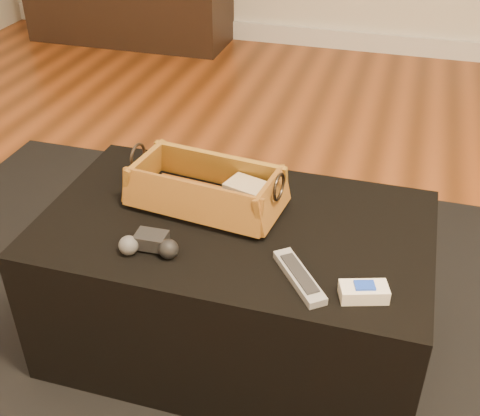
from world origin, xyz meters
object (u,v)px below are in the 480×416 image
(ottoman, at_px, (235,284))
(cream_gadget, at_px, (364,292))
(silver_remote, at_px, (299,277))
(media_cabinet, at_px, (129,1))
(wicker_basket, at_px, (206,190))
(game_controller, at_px, (150,244))
(tv_remote, at_px, (197,198))

(ottoman, bearing_deg, cream_gadget, -29.26)
(silver_remote, bearing_deg, media_cabinet, 122.40)
(wicker_basket, relative_size, game_controller, 2.86)
(tv_remote, relative_size, cream_gadget, 1.87)
(tv_remote, distance_m, game_controller, 0.22)
(wicker_basket, xyz_separation_m, cream_gadget, (0.44, -0.25, -0.03))
(cream_gadget, bearing_deg, tv_remote, 153.02)
(ottoman, bearing_deg, media_cabinet, 120.86)
(media_cabinet, relative_size, silver_remote, 7.32)
(media_cabinet, relative_size, tv_remote, 6.15)
(media_cabinet, xyz_separation_m, wicker_basket, (1.39, -2.43, 0.22))
(media_cabinet, bearing_deg, silver_remote, -57.60)
(ottoman, xyz_separation_m, wicker_basket, (-0.09, 0.05, 0.26))
(tv_remote, height_order, wicker_basket, wicker_basket)
(tv_remote, xyz_separation_m, cream_gadget, (0.47, -0.24, -0.01))
(tv_remote, height_order, silver_remote, tv_remote)
(ottoman, xyz_separation_m, cream_gadget, (0.35, -0.20, 0.23))
(wicker_basket, bearing_deg, tv_remote, -149.99)
(silver_remote, bearing_deg, wicker_basket, 142.26)
(ottoman, bearing_deg, tv_remote, 160.40)
(ottoman, bearing_deg, game_controller, -131.55)
(silver_remote, xyz_separation_m, cream_gadget, (0.15, -0.02, 0.01))
(media_cabinet, height_order, wicker_basket, wicker_basket)
(media_cabinet, height_order, cream_gadget, media_cabinet)
(wicker_basket, bearing_deg, silver_remote, -37.74)
(media_cabinet, relative_size, ottoman, 1.32)
(wicker_basket, distance_m, cream_gadget, 0.51)
(media_cabinet, height_order, ottoman, media_cabinet)
(media_cabinet, xyz_separation_m, tv_remote, (1.37, -2.44, 0.20))
(game_controller, bearing_deg, wicker_basket, 74.95)
(media_cabinet, bearing_deg, ottoman, -59.14)
(media_cabinet, distance_m, wicker_basket, 2.80)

